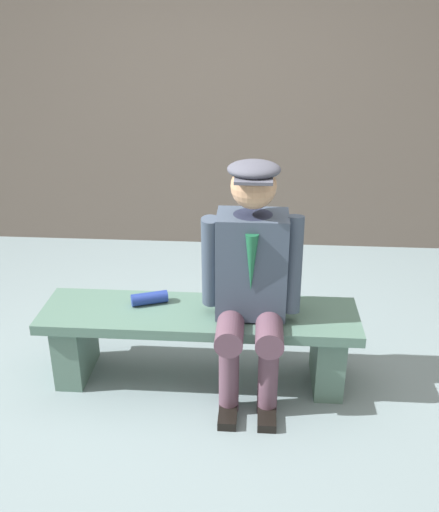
{
  "coord_description": "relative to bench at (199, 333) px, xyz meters",
  "views": [
    {
      "loc": [
        -0.32,
        2.86,
        2.07
      ],
      "look_at": [
        -0.12,
        0.0,
        0.81
      ],
      "focal_mm": 40.24,
      "sensor_mm": 36.0,
      "label": 1
    }
  ],
  "objects": [
    {
      "name": "rolled_magazine",
      "position": [
        0.3,
        -0.07,
        0.18
      ],
      "size": [
        0.22,
        0.14,
        0.07
      ],
      "primitive_type": "cylinder",
      "rotation": [
        0.0,
        1.57,
        0.36
      ],
      "color": "navy",
      "rests_on": "bench"
    },
    {
      "name": "bench",
      "position": [
        0.0,
        0.0,
        0.0
      ],
      "size": [
        1.82,
        0.46,
        0.46
      ],
      "color": "#496B5D",
      "rests_on": "ground"
    },
    {
      "name": "stadium_wall",
      "position": [
        0.0,
        -2.25,
        0.96
      ],
      "size": [
        12.0,
        0.24,
        2.55
      ],
      "primitive_type": "cube",
      "color": "#5F544B",
      "rests_on": "ground"
    },
    {
      "name": "seated_man",
      "position": [
        -0.29,
        0.06,
        0.43
      ],
      "size": [
        0.55,
        0.6,
        1.34
      ],
      "color": "#394557",
      "rests_on": "ground"
    },
    {
      "name": "ground_plane",
      "position": [
        0.0,
        0.0,
        -0.31
      ],
      "size": [
        30.0,
        30.0,
        0.0
      ],
      "primitive_type": "plane",
      "color": "slate"
    }
  ]
}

